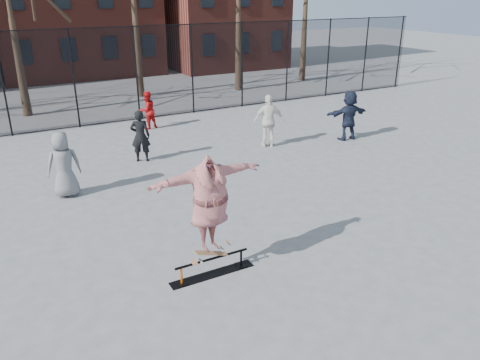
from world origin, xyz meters
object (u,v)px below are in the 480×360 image
bystander_white (269,121)px  skater (210,210)px  bystander_grey (64,165)px  bystander_navy (349,115)px  bystander_red (147,110)px  skateboard (211,256)px  skate_rail (212,268)px  bystander_black (140,136)px

bystander_white → skater: bearing=71.3°
skater → bystander_grey: bearing=104.3°
bystander_grey → bystander_navy: bystander_navy is taller
skater → bystander_red: size_ratio=1.54×
skater → bystander_grey: (-1.83, 5.51, -0.53)m
skateboard → bystander_grey: (-1.83, 5.51, 0.48)m
skate_rail → bystander_black: (0.88, 7.28, 0.72)m
skateboard → bystander_white: bystander_white is taller
bystander_grey → skate_rail: bearing=111.6°
skater → bystander_navy: size_ratio=1.27×
skater → bystander_white: size_ratio=1.24×
bystander_black → bystander_red: (1.48, 3.74, -0.10)m
skate_rail → bystander_navy: size_ratio=0.96×
skateboard → bystander_red: size_ratio=0.49×
skate_rail → bystander_white: bystander_white is taller
skateboard → bystander_black: bystander_black is taller
bystander_red → bystander_black: bearing=48.6°
bystander_grey → bystander_navy: bearing=-175.0°
bystander_navy → bystander_white: bearing=-7.7°
skateboard → skater: skater is taller
skateboard → bystander_white: 8.56m
skate_rail → bystander_grey: bearing=108.5°
bystander_grey → bystander_red: 6.94m
bystander_grey → skateboard: bearing=111.4°
skateboard → bystander_red: (2.37, 11.02, 0.33)m
skate_rail → bystander_white: 8.57m
skateboard → skater: (-0.00, 0.00, 1.01)m
bystander_navy → bystander_grey: bearing=7.0°
skater → bystander_black: size_ratio=1.36×
bystander_navy → skater: bearing=39.4°
skater → bystander_black: 7.36m
skate_rail → skateboard: bearing=180.0°
skate_rail → bystander_black: bystander_black is taller
bystander_red → bystander_navy: bearing=120.4°
skateboard → bystander_red: 11.28m
bystander_grey → bystander_navy: size_ratio=0.98×
skate_rail → bystander_white: size_ratio=0.94×
bystander_white → bystander_navy: (3.14, -0.71, -0.02)m
skateboard → bystander_red: bearing=77.9°
bystander_navy → bystander_black: bearing=-5.4°
skateboard → skater: size_ratio=0.32×
bystander_navy → skateboard: bearing=39.4°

